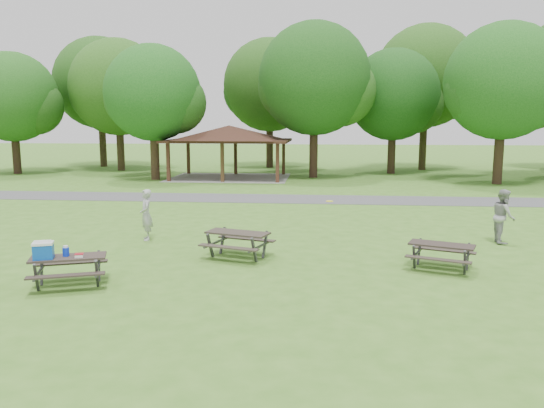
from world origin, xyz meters
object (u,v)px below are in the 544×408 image
(picnic_table_middle, at_px, (238,238))
(frisbee_catcher, at_px, (503,216))
(frisbee_thrower, at_px, (146,215))
(picnic_table_near, at_px, (60,259))

(picnic_table_middle, bearing_deg, frisbee_catcher, 18.19)
(frisbee_thrower, xyz_separation_m, frisbee_catcher, (12.08, 0.74, 0.03))
(picnic_table_middle, height_order, frisbee_thrower, frisbee_thrower)
(frisbee_thrower, bearing_deg, picnic_table_near, -28.66)
(picnic_table_near, distance_m, frisbee_catcher, 13.85)
(picnic_table_middle, relative_size, frisbee_thrower, 1.27)
(picnic_table_middle, bearing_deg, picnic_table_near, -140.47)
(frisbee_catcher, bearing_deg, picnic_table_near, 120.55)
(picnic_table_middle, bearing_deg, frisbee_thrower, 149.40)
(picnic_table_near, xyz_separation_m, picnic_table_middle, (3.90, 3.22, -0.12))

